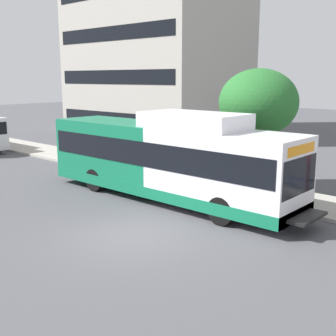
# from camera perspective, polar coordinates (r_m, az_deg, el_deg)

# --- Properties ---
(ground_plane) EXTENTS (120.00, 120.00, 0.00)m
(ground_plane) POSITION_cam_1_polar(r_m,az_deg,el_deg) (20.20, -20.64, -3.05)
(ground_plane) COLOR #4C4C51
(sidewalk_curb) EXTENTS (3.00, 56.00, 0.14)m
(sidewalk_curb) POSITION_cam_1_polar(r_m,az_deg,el_deg) (22.69, -2.41, -0.53)
(sidewalk_curb) COLOR #A8A399
(sidewalk_curb) RESTS_ON ground
(transit_bus) EXTENTS (2.58, 12.25, 3.65)m
(transit_bus) POSITION_cam_1_polar(r_m,az_deg,el_deg) (17.49, -0.15, 1.23)
(transit_bus) COLOR white
(transit_bus) RESTS_ON ground
(street_tree_near_stop) EXTENTS (3.41, 3.41, 5.20)m
(street_tree_near_stop) POSITION_cam_1_polar(r_m,az_deg,el_deg) (19.15, 11.89, 8.46)
(street_tree_near_stop) COLOR #4C3823
(street_tree_near_stop) RESTS_ON sidewalk_curb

